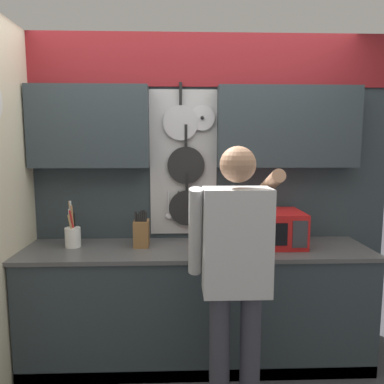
{
  "coord_description": "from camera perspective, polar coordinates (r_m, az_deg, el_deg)",
  "views": [
    {
      "loc": [
        -0.13,
        -2.69,
        1.66
      ],
      "look_at": [
        -0.03,
        0.19,
        1.27
      ],
      "focal_mm": 35.0,
      "sensor_mm": 36.0,
      "label": 1
    }
  ],
  "objects": [
    {
      "name": "ground_plane",
      "position": [
        3.17,
        0.69,
        -24.0
      ],
      "size": [
        14.0,
        14.0,
        0.0
      ],
      "primitive_type": "plane",
      "color": "#38383D"
    },
    {
      "name": "base_cabinet_counter",
      "position": [
        2.96,
        0.71,
        -16.79
      ],
      "size": [
        2.56,
        0.62,
        0.88
      ],
      "color": "#2D383D",
      "rests_on": "ground_plane"
    },
    {
      "name": "back_wall_unit",
      "position": [
        2.98,
        0.63,
        4.35
      ],
      "size": [
        3.13,
        0.2,
        2.49
      ],
      "color": "#2D383D",
      "rests_on": "ground_plane"
    },
    {
      "name": "microwave",
      "position": [
        2.91,
        11.75,
        -5.42
      ],
      "size": [
        0.49,
        0.39,
        0.26
      ],
      "color": "red",
      "rests_on": "base_cabinet_counter"
    },
    {
      "name": "knife_block",
      "position": [
        2.85,
        -7.71,
        -6.18
      ],
      "size": [
        0.11,
        0.15,
        0.28
      ],
      "color": "brown",
      "rests_on": "base_cabinet_counter"
    },
    {
      "name": "utensil_crock",
      "position": [
        2.95,
        -17.71,
        -6.29
      ],
      "size": [
        0.12,
        0.12,
        0.35
      ],
      "color": "white",
      "rests_on": "base_cabinet_counter"
    },
    {
      "name": "person",
      "position": [
        2.18,
        6.71,
        -10.73
      ],
      "size": [
        0.54,
        0.63,
        1.64
      ],
      "color": "#383842",
      "rests_on": "ground_plane"
    }
  ]
}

